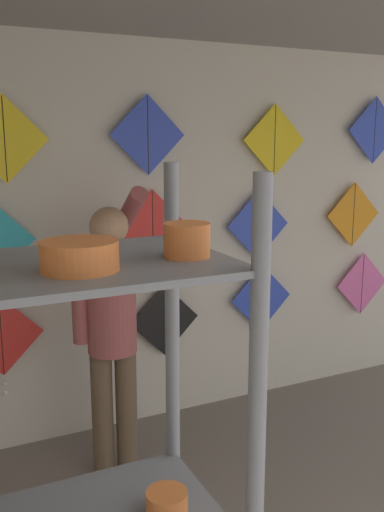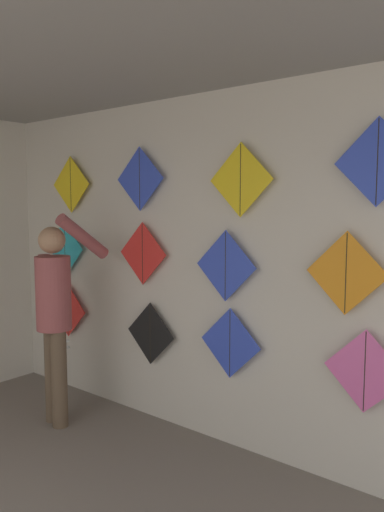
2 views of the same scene
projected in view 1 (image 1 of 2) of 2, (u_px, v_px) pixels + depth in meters
back_panel at (204, 234)px, 4.38m from camera, size 5.38×0.06×2.80m
shopkeeper at (111, 320)px, 3.46m from camera, size 0.46×0.60×1.85m
kite_0 at (2, 340)px, 3.77m from camera, size 0.55×0.04×0.69m
kite_1 at (164, 320)px, 4.27m from camera, size 0.55×0.01×0.55m
kite_2 at (261, 298)px, 4.61m from camera, size 0.55×0.01×0.55m
kite_3 at (362, 284)px, 5.06m from camera, size 0.55×0.01×0.55m
kite_5 at (153, 228)px, 4.09m from camera, size 0.55×0.01×0.55m
kite_6 at (258, 225)px, 4.47m from camera, size 0.55×0.01×0.55m
kite_7 at (353, 215)px, 4.87m from camera, size 0.55×0.01×0.55m
kite_8 at (4, 139)px, 3.54m from camera, size 0.55×0.01×0.55m
kite_9 at (148, 135)px, 3.94m from camera, size 0.55×0.01×0.55m
kite_10 at (275, 140)px, 4.39m from camera, size 0.55×0.01×0.55m
kite_11 at (375, 130)px, 4.80m from camera, size 0.55×0.01×0.55m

